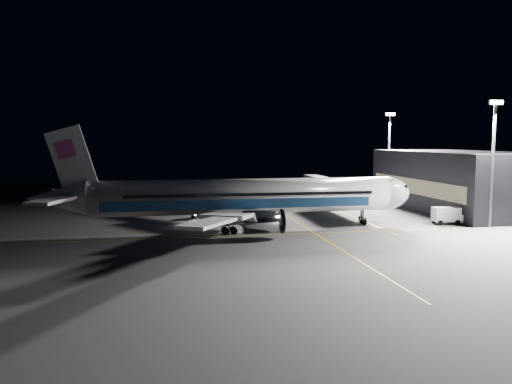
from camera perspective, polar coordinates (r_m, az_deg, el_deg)
The scene contains 14 objects.
ground at distance 80.93m, azimuth -1.37°, elevation -4.21°, with size 200.00×200.00×0.00m, color #4C4C4F.
guide_line_main at distance 83.09m, azimuth 5.47°, elevation -3.96°, with size 0.25×80.00×0.01m, color gold.
guide_line_cross at distance 75.11m, azimuth -0.63°, elevation -5.00°, with size 70.00×0.25×0.01m, color gold.
guide_line_side at distance 96.25m, azimuth 10.71°, elevation -2.67°, with size 0.25×40.00×0.01m, color gold.
airliner at distance 80.01m, azimuth -2.14°, elevation -0.59°, with size 61.48×54.22×16.64m.
terminal at distance 109.97m, azimuth 21.74°, elevation 1.22°, with size 18.12×40.00×12.00m.
jet_bridge at distance 103.19m, azimuth 9.14°, elevation 0.50°, with size 3.60×34.40×6.30m.
floodlight_mast_north at distance 122.54m, azimuth 14.97°, elevation 4.88°, with size 2.40×0.68×20.70m.
floodlight_mast_south at distance 89.74m, azimuth 25.48°, elevation 4.16°, with size 2.40×0.67×20.70m.
service_truck at distance 91.17m, azimuth 21.20°, elevation -2.47°, with size 5.85×2.89×2.90m.
baggage_tug at distance 91.97m, azimuth -6.50°, elevation -2.47°, with size 3.06×2.74×1.85m.
safety_cone_a at distance 85.14m, azimuth -1.14°, elevation -3.49°, with size 0.41×0.41×0.62m, color #FF5E0A.
safety_cone_b at distance 85.80m, azimuth 1.94°, elevation -3.43°, with size 0.39×0.39×0.58m, color #FF5E0A.
safety_cone_c at distance 88.59m, azimuth -0.34°, elevation -3.14°, with size 0.35×0.35×0.52m, color #FF5E0A.
Camera 1 is at (-12.69, -78.63, 14.34)m, focal length 35.00 mm.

